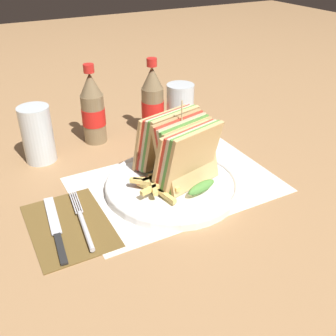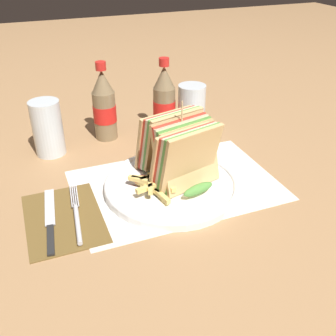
# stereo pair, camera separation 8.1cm
# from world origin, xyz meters

# --- Properties ---
(ground_plane) EXTENTS (4.00, 4.00, 0.00)m
(ground_plane) POSITION_xyz_m (0.00, 0.00, 0.00)
(ground_plane) COLOR #9E754C
(placemat) EXTENTS (0.42, 0.28, 0.00)m
(placemat) POSITION_xyz_m (-0.00, -0.00, 0.00)
(placemat) COLOR silver
(placemat) RESTS_ON ground_plane
(plate_main) EXTENTS (0.28, 0.28, 0.02)m
(plate_main) POSITION_xyz_m (-0.01, -0.01, 0.01)
(plate_main) COLOR white
(plate_main) RESTS_ON ground_plane
(club_sandwich) EXTENTS (0.15, 0.20, 0.17)m
(club_sandwich) POSITION_xyz_m (0.01, 0.00, 0.08)
(club_sandwich) COLOR tan
(club_sandwich) RESTS_ON plate_main
(fries_pile) EXTENTS (0.09, 0.10, 0.02)m
(fries_pile) POSITION_xyz_m (-0.05, -0.02, 0.03)
(fries_pile) COLOR #E5C166
(fries_pile) RESTS_ON plate_main
(ketchup_blob) EXTENTS (0.03, 0.03, 0.01)m
(ketchup_blob) POSITION_xyz_m (-0.07, 0.01, 0.03)
(ketchup_blob) COLOR maroon
(ketchup_blob) RESTS_ON plate_main
(napkin) EXTENTS (0.14, 0.20, 0.00)m
(napkin) POSITION_xyz_m (-0.24, -0.03, 0.00)
(napkin) COLOR brown
(napkin) RESTS_ON ground_plane
(fork) EXTENTS (0.03, 0.18, 0.01)m
(fork) POSITION_xyz_m (-0.22, -0.05, 0.01)
(fork) COLOR silver
(fork) RESTS_ON napkin
(knife) EXTENTS (0.04, 0.20, 0.00)m
(knife) POSITION_xyz_m (-0.26, -0.03, 0.01)
(knife) COLOR black
(knife) RESTS_ON napkin
(coke_bottle_near) EXTENTS (0.06, 0.06, 0.20)m
(coke_bottle_near) POSITION_xyz_m (-0.08, 0.28, 0.09)
(coke_bottle_near) COLOR #7A6647
(coke_bottle_near) RESTS_ON ground_plane
(coke_bottle_far) EXTENTS (0.06, 0.06, 0.20)m
(coke_bottle_far) POSITION_xyz_m (0.07, 0.25, 0.09)
(coke_bottle_far) COLOR #7A6647
(coke_bottle_far) RESTS_ON ground_plane
(glass_near) EXTENTS (0.07, 0.07, 0.13)m
(glass_near) POSITION_xyz_m (0.13, 0.22, 0.07)
(glass_near) COLOR silver
(glass_near) RESTS_ON ground_plane
(glass_far) EXTENTS (0.07, 0.07, 0.13)m
(glass_far) POSITION_xyz_m (-0.23, 0.24, 0.06)
(glass_far) COLOR silver
(glass_far) RESTS_ON ground_plane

